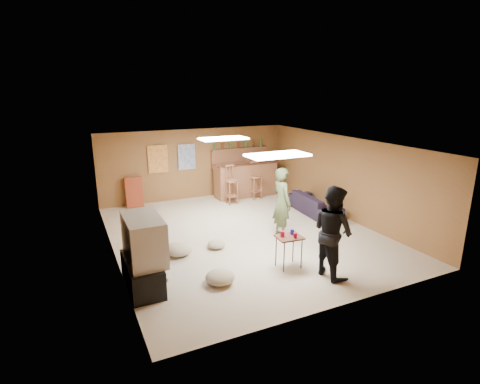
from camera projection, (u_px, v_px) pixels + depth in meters
name	position (u px, v px, depth m)	size (l,w,h in m)	color
ground	(243.00, 233.00, 9.11)	(7.00, 7.00, 0.00)	#B7A78C
ceiling	(244.00, 143.00, 8.52)	(6.00, 7.00, 0.02)	silver
wall_back	(196.00, 164.00, 11.87)	(6.00, 0.02, 2.20)	brown
wall_front	(342.00, 244.00, 5.77)	(6.00, 0.02, 2.20)	brown
wall_left	(111.00, 207.00, 7.58)	(0.02, 7.00, 2.20)	brown
wall_right	(344.00, 177.00, 10.05)	(0.02, 7.00, 2.20)	brown
tv_stand	(142.00, 274.00, 6.62)	(0.55, 1.30, 0.50)	black
dvd_box	(155.00, 276.00, 6.74)	(0.35, 0.50, 0.08)	#B2B2B7
tv_body	(144.00, 239.00, 6.48)	(0.60, 1.10, 0.80)	#B2B2B7
tv_screen	(161.00, 236.00, 6.60)	(0.02, 0.95, 0.65)	navy
bar_counter	(246.00, 180.00, 12.15)	(2.00, 0.60, 1.10)	brown
bar_lip	(249.00, 164.00, 11.79)	(2.10, 0.12, 0.05)	#3C1B13
bar_shelf	(240.00, 149.00, 12.29)	(2.00, 0.18, 0.05)	brown
bar_backing	(239.00, 157.00, 12.39)	(2.00, 0.14, 0.60)	brown
poster_left	(158.00, 159.00, 11.27)	(0.60, 0.03, 0.85)	#BF3F26
poster_right	(187.00, 157.00, 11.64)	(0.55, 0.03, 0.80)	#334C99
folding_chair_stack	(134.00, 192.00, 11.04)	(0.50, 0.14, 0.90)	maroon
ceiling_panel_front	(278.00, 155.00, 7.23)	(1.20, 0.60, 0.04)	white
ceiling_panel_back	(223.00, 139.00, 9.58)	(1.20, 0.60, 0.04)	white
person_olive	(282.00, 203.00, 8.74)	(0.61, 0.40, 1.67)	#4E5A34
person_black	(333.00, 231.00, 6.89)	(0.85, 0.66, 1.74)	black
sofa	(315.00, 204.00, 10.54)	(1.84, 0.72, 0.54)	black
tray_table	(289.00, 252.00, 7.34)	(0.50, 0.40, 0.64)	#3C1B13
cup_red_near	(282.00, 234.00, 7.23)	(0.08, 0.08, 0.11)	#AA0B29
cup_red_far	(295.00, 235.00, 7.18)	(0.07, 0.07, 0.10)	#AA0B29
cup_blue	(292.00, 232.00, 7.34)	(0.08, 0.08, 0.11)	#16249A
bar_stool_left	(232.00, 183.00, 11.29)	(0.42, 0.42, 1.33)	brown
bar_stool_right	(256.00, 180.00, 11.83)	(0.39, 0.39, 1.24)	brown
cushion_near_tv	(178.00, 249.00, 7.91)	(0.57, 0.57, 0.26)	tan
cushion_mid	(217.00, 244.00, 8.27)	(0.40, 0.40, 0.18)	tan
cushion_far	(220.00, 277.00, 6.77)	(0.53, 0.53, 0.24)	tan
bottle_row	(238.00, 144.00, 12.21)	(1.76, 0.08, 0.26)	#3F7233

